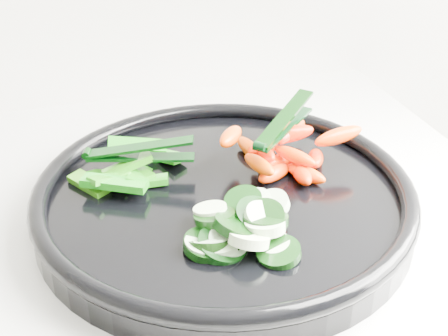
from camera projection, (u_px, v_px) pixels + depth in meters
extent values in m
cylinder|color=black|center=(224.00, 205.00, 0.62)|extent=(0.48, 0.48, 0.02)
torus|color=black|center=(224.00, 189.00, 0.61)|extent=(0.49, 0.49, 0.02)
cylinder|color=black|center=(209.00, 243.00, 0.54)|extent=(0.04, 0.04, 0.03)
cylinder|color=#CDEBBC|center=(209.00, 243.00, 0.54)|extent=(0.04, 0.04, 0.03)
cylinder|color=black|center=(221.00, 246.00, 0.54)|extent=(0.06, 0.06, 0.03)
cylinder|color=#D6FBC8|center=(227.00, 243.00, 0.54)|extent=(0.04, 0.04, 0.02)
cylinder|color=black|center=(279.00, 253.00, 0.53)|extent=(0.05, 0.05, 0.02)
cylinder|color=#E4FAC8|center=(275.00, 245.00, 0.54)|extent=(0.04, 0.04, 0.02)
cylinder|color=black|center=(220.00, 229.00, 0.56)|extent=(0.05, 0.05, 0.02)
cylinder|color=beige|center=(217.00, 231.00, 0.55)|extent=(0.04, 0.04, 0.02)
cylinder|color=black|center=(222.00, 243.00, 0.54)|extent=(0.05, 0.05, 0.01)
cylinder|color=beige|center=(222.00, 245.00, 0.54)|extent=(0.05, 0.05, 0.01)
cylinder|color=black|center=(207.00, 245.00, 0.54)|extent=(0.06, 0.06, 0.02)
cylinder|color=beige|center=(203.00, 246.00, 0.53)|extent=(0.04, 0.04, 0.01)
cylinder|color=black|center=(262.00, 219.00, 0.55)|extent=(0.05, 0.05, 0.03)
cylinder|color=beige|center=(271.00, 205.00, 0.57)|extent=(0.04, 0.04, 0.02)
cylinder|color=black|center=(215.00, 217.00, 0.56)|extent=(0.04, 0.04, 0.02)
cylinder|color=beige|center=(210.00, 211.00, 0.56)|extent=(0.04, 0.04, 0.02)
cylinder|color=black|center=(238.00, 228.00, 0.54)|extent=(0.05, 0.05, 0.03)
cylinder|color=#DEF1C1|center=(249.00, 240.00, 0.53)|extent=(0.05, 0.05, 0.03)
cylinder|color=black|center=(256.00, 215.00, 0.56)|extent=(0.05, 0.05, 0.03)
cylinder|color=beige|center=(263.00, 219.00, 0.55)|extent=(0.04, 0.04, 0.03)
cylinder|color=black|center=(244.00, 201.00, 0.58)|extent=(0.05, 0.05, 0.02)
cylinder|color=#E5FCC9|center=(256.00, 202.00, 0.58)|extent=(0.04, 0.04, 0.02)
cylinder|color=black|center=(265.00, 220.00, 0.55)|extent=(0.05, 0.05, 0.02)
cylinder|color=beige|center=(265.00, 226.00, 0.54)|extent=(0.04, 0.04, 0.02)
ellipsoid|color=red|center=(299.00, 165.00, 0.65)|extent=(0.02, 0.05, 0.03)
ellipsoid|color=#FF2300|center=(275.00, 173.00, 0.63)|extent=(0.05, 0.04, 0.02)
ellipsoid|color=#F43400|center=(306.00, 174.00, 0.63)|extent=(0.04, 0.05, 0.02)
ellipsoid|color=#EF0D00|center=(315.00, 158.00, 0.66)|extent=(0.04, 0.05, 0.03)
ellipsoid|color=#F03800|center=(266.00, 161.00, 0.65)|extent=(0.03, 0.05, 0.02)
ellipsoid|color=#FE4400|center=(301.00, 174.00, 0.63)|extent=(0.02, 0.05, 0.03)
ellipsoid|color=#FF4A00|center=(283.00, 160.00, 0.65)|extent=(0.05, 0.04, 0.03)
ellipsoid|color=#F95300|center=(249.00, 148.00, 0.68)|extent=(0.03, 0.05, 0.02)
ellipsoid|color=#E53800|center=(259.00, 164.00, 0.62)|extent=(0.03, 0.05, 0.02)
ellipsoid|color=#F54D00|center=(276.00, 132.00, 0.68)|extent=(0.02, 0.05, 0.03)
ellipsoid|color=#EB1000|center=(263.00, 153.00, 0.64)|extent=(0.02, 0.05, 0.03)
ellipsoid|color=red|center=(295.00, 156.00, 0.63)|extent=(0.04, 0.05, 0.02)
ellipsoid|color=#FB3C00|center=(263.00, 148.00, 0.65)|extent=(0.05, 0.03, 0.02)
ellipsoid|color=#EF3400|center=(295.00, 127.00, 0.69)|extent=(0.05, 0.05, 0.02)
ellipsoid|color=red|center=(291.00, 134.00, 0.65)|extent=(0.05, 0.03, 0.03)
ellipsoid|color=#E85700|center=(231.00, 137.00, 0.64)|extent=(0.04, 0.05, 0.02)
ellipsoid|color=#FF1300|center=(288.00, 134.00, 0.64)|extent=(0.04, 0.04, 0.02)
ellipsoid|color=#F23200|center=(338.00, 136.00, 0.64)|extent=(0.06, 0.02, 0.02)
cube|color=#1C6509|center=(137.00, 173.00, 0.64)|extent=(0.03, 0.05, 0.02)
cube|color=#1F6009|center=(140.00, 175.00, 0.64)|extent=(0.04, 0.07, 0.03)
cube|color=#186B0A|center=(164.00, 156.00, 0.67)|extent=(0.04, 0.06, 0.02)
cube|color=#0E6609|center=(147.00, 182.00, 0.63)|extent=(0.05, 0.03, 0.01)
cube|color=#256A0A|center=(89.00, 184.00, 0.62)|extent=(0.04, 0.05, 0.01)
cube|color=#1F6D0A|center=(104.00, 176.00, 0.64)|extent=(0.05, 0.06, 0.03)
cube|color=#136509|center=(128.00, 165.00, 0.63)|extent=(0.05, 0.02, 0.02)
cube|color=#196D0A|center=(108.00, 179.00, 0.61)|extent=(0.04, 0.03, 0.02)
cube|color=#0A6D0A|center=(114.00, 183.00, 0.60)|extent=(0.07, 0.05, 0.01)
cube|color=#0C6D0A|center=(137.00, 146.00, 0.67)|extent=(0.06, 0.03, 0.02)
cylinder|color=black|center=(260.00, 146.00, 0.60)|extent=(0.01, 0.01, 0.01)
cube|color=black|center=(284.00, 128.00, 0.64)|extent=(0.09, 0.09, 0.00)
cube|color=black|center=(285.00, 118.00, 0.63)|extent=(0.09, 0.09, 0.02)
cylinder|color=black|center=(86.00, 153.00, 0.63)|extent=(0.01, 0.01, 0.01)
cube|color=black|center=(141.00, 157.00, 0.64)|extent=(0.11, 0.05, 0.00)
cube|color=black|center=(140.00, 147.00, 0.63)|extent=(0.11, 0.05, 0.02)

